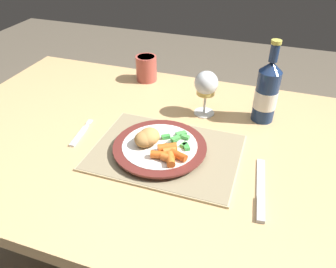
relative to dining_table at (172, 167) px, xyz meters
name	(u,v)px	position (x,y,z in m)	size (l,w,h in m)	color
dining_table	(172,167)	(0.00, 0.00, 0.00)	(1.39, 0.82, 0.74)	tan
placemat	(164,152)	(0.00, -0.05, 0.09)	(0.38, 0.28, 0.01)	#CCB789
dinner_plate	(160,148)	(-0.02, -0.06, 0.11)	(0.24, 0.24, 0.02)	white
breaded_croquettes	(147,138)	(-0.05, -0.06, 0.14)	(0.08, 0.08, 0.04)	#A87033
green_beans_pile	(177,140)	(0.02, -0.03, 0.12)	(0.09, 0.09, 0.02)	#4CA84C
glazed_carrots	(169,154)	(0.02, -0.10, 0.13)	(0.09, 0.08, 0.02)	orange
fork	(80,134)	(-0.25, -0.05, 0.09)	(0.03, 0.13, 0.01)	silver
table_knife	(261,193)	(0.25, -0.13, 0.09)	(0.04, 0.21, 0.01)	silver
wine_glass	(206,85)	(0.05, 0.17, 0.19)	(0.07, 0.07, 0.14)	silver
bottle	(267,92)	(0.22, 0.20, 0.18)	(0.07, 0.07, 0.24)	navy
drinking_cup	(146,68)	(-0.21, 0.33, 0.14)	(0.08, 0.08, 0.09)	#B24C42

